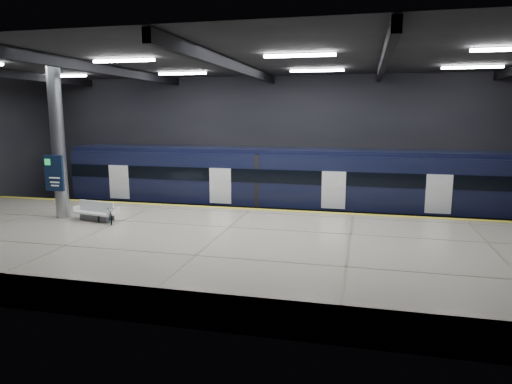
% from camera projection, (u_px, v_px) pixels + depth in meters
% --- Properties ---
extents(ground, '(30.00, 30.00, 0.00)m').
position_uv_depth(ground, '(236.00, 246.00, 20.36)').
color(ground, black).
rests_on(ground, ground).
extents(room_shell, '(30.10, 16.10, 8.05)m').
position_uv_depth(room_shell, '(235.00, 116.00, 19.39)').
color(room_shell, black).
rests_on(room_shell, ground).
extents(platform, '(30.00, 11.00, 1.10)m').
position_uv_depth(platform, '(219.00, 250.00, 17.87)').
color(platform, beige).
rests_on(platform, ground).
extents(safety_strip, '(30.00, 0.40, 0.01)m').
position_uv_depth(safety_strip, '(251.00, 209.00, 22.80)').
color(safety_strip, gold).
rests_on(safety_strip, platform).
extents(rails, '(30.00, 1.52, 0.16)m').
position_uv_depth(rails, '(263.00, 217.00, 25.61)').
color(rails, gray).
rests_on(rails, ground).
extents(train, '(29.40, 2.84, 3.79)m').
position_uv_depth(train, '(313.00, 184.00, 24.64)').
color(train, black).
rests_on(train, ground).
extents(bench, '(2.13, 1.21, 0.89)m').
position_uv_depth(bench, '(97.00, 214.00, 20.30)').
color(bench, '#595B60').
rests_on(bench, platform).
extents(bicycle, '(1.18, 1.42, 0.73)m').
position_uv_depth(bicycle, '(111.00, 214.00, 19.92)').
color(bicycle, '#99999E').
rests_on(bicycle, platform).
extents(pannier_bag, '(0.34, 0.26, 0.35)m').
position_uv_depth(pannier_bag, '(99.00, 218.00, 20.09)').
color(pannier_bag, black).
rests_on(pannier_bag, platform).
extents(info_column, '(0.90, 0.78, 6.90)m').
position_uv_depth(info_column, '(58.00, 144.00, 20.44)').
color(info_column, '#9EA0A5').
rests_on(info_column, platform).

